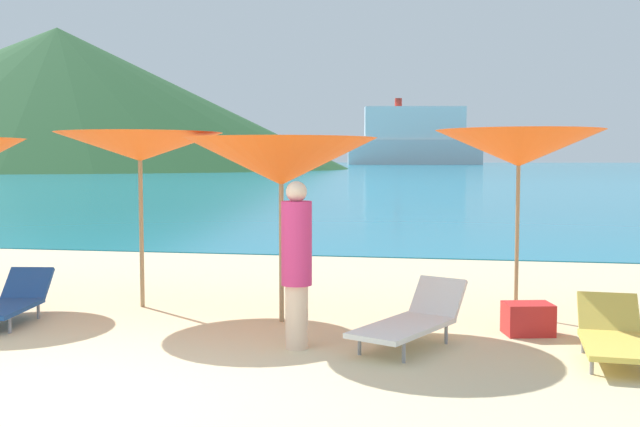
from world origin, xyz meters
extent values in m
cube|color=beige|center=(0.00, 10.00, -0.15)|extent=(50.00, 100.00, 0.30)
cube|color=teal|center=(0.00, 228.67, 0.01)|extent=(650.00, 440.00, 0.02)
cone|color=#235128|center=(-74.61, 130.50, 13.89)|extent=(115.18, 115.18, 27.79)
cylinder|color=#9E7F59|center=(-0.98, 3.42, 1.06)|extent=(0.05, 0.05, 2.13)
cone|color=#EF5614|center=(-0.98, 3.42, 2.04)|extent=(2.16, 2.16, 0.36)
sphere|color=#9E7F59|center=(-0.98, 3.42, 2.16)|extent=(0.07, 0.07, 0.07)
cylinder|color=#9E7F59|center=(0.97, 2.89, 0.99)|extent=(0.06, 0.06, 1.99)
cone|color=#EF5614|center=(0.97, 2.89, 1.85)|extent=(2.27, 2.27, 0.54)
sphere|color=#9E7F59|center=(0.97, 2.89, 2.02)|extent=(0.07, 0.07, 0.07)
cylinder|color=#9E7F59|center=(3.67, 3.72, 1.06)|extent=(0.05, 0.05, 2.12)
cone|color=#EF5614|center=(3.67, 3.72, 2.01)|extent=(2.00, 2.00, 0.43)
sphere|color=#9E7F59|center=(3.67, 3.72, 2.15)|extent=(0.07, 0.07, 0.07)
cube|color=#D8BF4C|center=(4.40, 1.63, 0.19)|extent=(0.67, 1.10, 0.05)
cube|color=#D8BF4C|center=(4.45, 2.32, 0.35)|extent=(0.59, 0.39, 0.36)
cylinder|color=gray|center=(4.13, 1.33, 0.08)|extent=(0.04, 0.04, 0.16)
cylinder|color=gray|center=(4.17, 2.07, 0.08)|extent=(0.04, 0.04, 0.16)
cylinder|color=gray|center=(4.68, 2.03, 0.08)|extent=(0.04, 0.04, 0.16)
cube|color=white|center=(2.43, 1.86, 0.22)|extent=(1.05, 1.37, 0.05)
cube|color=white|center=(2.76, 2.55, 0.41)|extent=(0.63, 0.52, 0.40)
cylinder|color=gray|center=(2.04, 1.60, 0.10)|extent=(0.04, 0.04, 0.20)
cylinder|color=gray|center=(2.48, 1.39, 0.10)|extent=(0.04, 0.04, 0.20)
cylinder|color=gray|center=(2.42, 2.39, 0.10)|extent=(0.04, 0.04, 0.20)
cylinder|color=gray|center=(2.86, 2.18, 0.10)|extent=(0.04, 0.04, 0.20)
cube|color=#1E478C|center=(-2.08, 2.08, 0.20)|extent=(0.70, 1.11, 0.05)
cube|color=#1E478C|center=(-2.17, 2.76, 0.37)|extent=(0.58, 0.43, 0.37)
cylinder|color=gray|center=(-1.80, 1.80, 0.09)|extent=(0.04, 0.04, 0.18)
cylinder|color=gray|center=(-1.90, 2.53, 0.09)|extent=(0.04, 0.04, 0.18)
cylinder|color=beige|center=(1.40, 1.73, 0.32)|extent=(0.23, 0.23, 0.64)
cylinder|color=#D83372|center=(1.40, 1.73, 1.05)|extent=(0.30, 0.30, 0.83)
sphere|color=beige|center=(1.40, 1.73, 1.56)|extent=(0.21, 0.21, 0.21)
cube|color=red|center=(3.72, 2.76, 0.17)|extent=(0.57, 0.47, 0.34)
cube|color=silver|center=(-11.77, 264.70, 4.49)|extent=(48.63, 15.59, 8.94)
cube|color=white|center=(-11.77, 264.70, 14.91)|extent=(36.56, 12.20, 11.90)
cylinder|color=red|center=(-17.69, 263.66, 22.36)|extent=(2.57, 2.57, 3.00)
camera|label=1|loc=(2.93, -5.35, 1.88)|focal=41.55mm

